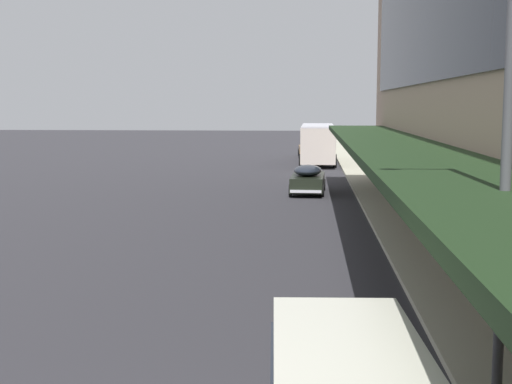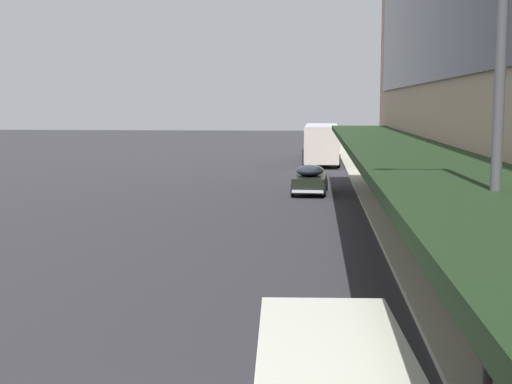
{
  "view_description": "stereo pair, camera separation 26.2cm",
  "coord_description": "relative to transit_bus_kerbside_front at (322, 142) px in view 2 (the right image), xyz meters",
  "views": [
    {
      "loc": [
        3.55,
        -7.43,
        4.67
      ],
      "look_at": [
        1.66,
        18.46,
        1.47
      ],
      "focal_mm": 50.0,
      "sensor_mm": 36.0,
      "label": 1
    },
    {
      "loc": [
        3.81,
        -7.41,
        4.67
      ],
      "look_at": [
        1.66,
        18.46,
        1.47
      ],
      "focal_mm": 50.0,
      "sensor_mm": 36.0,
      "label": 2
    }
  ],
  "objects": [
    {
      "name": "sedan_second_near",
      "position": [
        -0.74,
        7.84,
        -1.04
      ],
      "size": [
        1.87,
        4.3,
        1.47
      ],
      "color": "olive",
      "rests_on": "ground"
    },
    {
      "name": "transit_bus_kerbside_front",
      "position": [
        0.0,
        0.0,
        0.0
      ],
      "size": [
        2.85,
        9.84,
        3.07
      ],
      "color": "beige",
      "rests_on": "ground"
    },
    {
      "name": "street_lamp",
      "position": [
        2.01,
        -45.2,
        2.81
      ],
      "size": [
        1.5,
        0.28,
        7.71
      ],
      "color": "#4C4C51",
      "rests_on": "sidewalk_kerb"
    },
    {
      "name": "sedan_trailing_mid",
      "position": [
        -0.75,
        -18.56,
        -1.02
      ],
      "size": [
        1.94,
        4.71,
        1.52
      ],
      "color": "black",
      "rests_on": "ground"
    }
  ]
}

